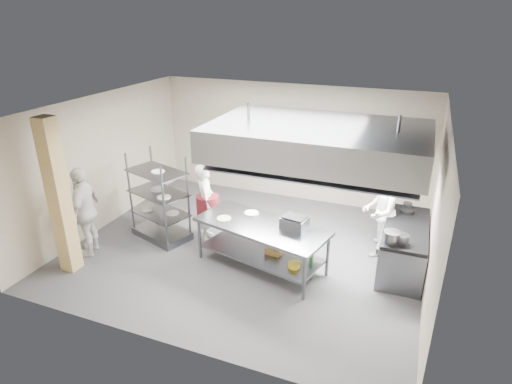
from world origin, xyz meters
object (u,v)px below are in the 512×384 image
at_px(chef_line, 379,211).
at_px(griddle, 294,223).
at_px(chef_plating, 85,211).
at_px(island, 261,246).
at_px(stockpot, 392,237).
at_px(cooking_range, 404,248).
at_px(pass_rack, 159,197).
at_px(chef_head, 206,202).

bearing_deg(chef_line, griddle, -41.59).
bearing_deg(chef_plating, griddle, 83.56).
bearing_deg(chef_line, island, -49.96).
distance_m(chef_plating, stockpot, 5.92).
xyz_separation_m(cooking_range, chef_line, (-0.57, 0.39, 0.51)).
bearing_deg(pass_rack, chef_head, 35.75).
height_order(cooking_range, chef_head, chef_head).
relative_size(island, chef_plating, 1.36).
bearing_deg(chef_line, cooking_range, 60.91).
xyz_separation_m(chef_head, chef_plating, (-1.98, -1.41, 0.07)).
distance_m(island, stockpot, 2.41).
bearing_deg(chef_plating, chef_head, 107.05).
relative_size(island, stockpot, 8.54).
relative_size(chef_line, griddle, 4.09).
xyz_separation_m(chef_plating, stockpot, (5.82, 1.03, 0.07)).
height_order(chef_line, stockpot, chef_line).
distance_m(pass_rack, cooking_range, 5.12).
bearing_deg(chef_line, chef_plating, -63.13).
bearing_deg(island, cooking_range, 34.56).
bearing_deg(cooking_range, chef_head, -174.99).
xyz_separation_m(chef_line, chef_plating, (-5.48, -2.16, -0.00)).
bearing_deg(chef_plating, stockpot, 81.53).
distance_m(island, chef_plating, 3.61).
bearing_deg(pass_rack, chef_plating, -113.64).
distance_m(pass_rack, chef_line, 4.60).
distance_m(chef_line, stockpot, 1.19).
xyz_separation_m(pass_rack, cooking_range, (5.05, 0.66, -0.53)).
relative_size(cooking_range, chef_line, 1.07).
bearing_deg(chef_head, chef_plating, 97.70).
distance_m(chef_line, chef_plating, 5.89).
relative_size(island, chef_head, 1.48).
height_order(chef_plating, stockpot, chef_plating).
xyz_separation_m(pass_rack, chef_line, (4.48, 1.05, -0.01)).
height_order(island, griddle, griddle).
height_order(chef_head, griddle, chef_head).
relative_size(griddle, stockpot, 1.53).
bearing_deg(griddle, cooking_range, 34.55).
distance_m(cooking_range, chef_head, 4.11).
height_order(chef_plating, griddle, chef_plating).
bearing_deg(pass_rack, griddle, 14.17).
xyz_separation_m(chef_plating, griddle, (4.10, 0.87, 0.09)).
relative_size(chef_line, stockpot, 6.28).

